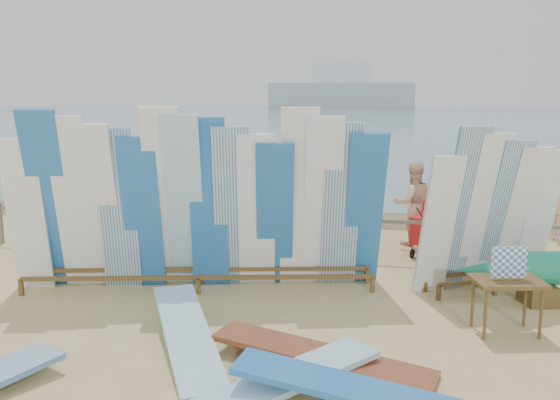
% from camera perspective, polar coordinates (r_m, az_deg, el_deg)
% --- Properties ---
extents(ground, '(160.00, 160.00, 0.00)m').
position_cam_1_polar(ground, '(9.21, -4.60, -10.21)').
color(ground, tan).
rests_on(ground, ground).
extents(ocean, '(320.00, 240.00, 0.02)m').
position_cam_1_polar(ocean, '(136.42, 9.28, 8.26)').
color(ocean, slate).
rests_on(ocean, ground).
extents(wet_sand_strip, '(40.00, 2.60, 0.01)m').
position_cam_1_polar(wet_sand_strip, '(16.03, 1.92, -1.56)').
color(wet_sand_strip, brown).
rests_on(wet_sand_strip, ground).
extents(distant_ship, '(45.00, 8.00, 14.00)m').
position_cam_1_polar(distant_ship, '(188.92, 5.90, 10.31)').
color(distant_ship, '#999EA3').
rests_on(distant_ship, ocean).
extents(fence, '(12.08, 0.08, 0.90)m').
position_cam_1_polar(fence, '(11.85, -0.97, -2.48)').
color(fence, '#6F6654').
rests_on(fence, ground).
extents(main_surfboard_rack, '(6.12, 2.04, 3.03)m').
position_cam_1_polar(main_surfboard_rack, '(9.73, -7.91, -0.84)').
color(main_surfboard_rack, brown).
rests_on(main_surfboard_rack, ground).
extents(side_surfboard_rack, '(2.42, 1.53, 2.74)m').
position_cam_1_polar(side_surfboard_rack, '(10.16, 19.56, -1.68)').
color(side_surfboard_rack, brown).
rests_on(side_surfboard_rack, ground).
extents(vendor_table, '(1.02, 0.81, 1.20)m').
position_cam_1_polar(vendor_table, '(8.65, 20.93, -9.37)').
color(vendor_table, brown).
rests_on(vendor_table, ground).
extents(flat_board_a, '(1.74, 2.64, 0.44)m').
position_cam_1_polar(flat_board_a, '(7.80, -8.88, -14.09)').
color(flat_board_a, '#85BDD6').
rests_on(flat_board_a, ground).
extents(flat_board_c, '(2.75, 1.19, 0.26)m').
position_cam_1_polar(flat_board_c, '(7.34, 4.03, -15.58)').
color(flat_board_c, brown).
rests_on(flat_board_c, ground).
extents(flat_board_b, '(2.25, 2.36, 0.23)m').
position_cam_1_polar(flat_board_b, '(6.69, -0.66, -18.22)').
color(flat_board_b, '#85BDD6').
rests_on(flat_board_b, ground).
extents(beach_chair_left, '(0.57, 0.60, 0.88)m').
position_cam_1_polar(beach_chair_left, '(12.70, 4.61, -3.40)').
color(beach_chair_left, red).
rests_on(beach_chair_left, ground).
extents(beach_chair_right, '(0.87, 0.87, 0.97)m').
position_cam_1_polar(beach_chair_right, '(12.95, 7.59, -3.09)').
color(beach_chair_right, red).
rests_on(beach_chair_right, ground).
extents(stroller, '(0.80, 0.93, 1.07)m').
position_cam_1_polar(stroller, '(12.29, 13.96, -3.28)').
color(stroller, red).
rests_on(stroller, ground).
extents(beachgoer_1, '(0.69, 0.62, 1.67)m').
position_cam_1_polar(beachgoer_1, '(14.66, -17.06, 0.25)').
color(beachgoer_1, '#8C6042').
rests_on(beachgoer_1, ground).
extents(beachgoer_7, '(0.59, 0.74, 1.78)m').
position_cam_1_polar(beachgoer_7, '(14.27, 18.04, 0.17)').
color(beachgoer_7, '#8C6042').
rests_on(beachgoer_7, ground).
extents(beachgoer_8, '(0.96, 0.65, 1.80)m').
position_cam_1_polar(beachgoer_8, '(13.10, 12.66, -0.33)').
color(beachgoer_8, beige).
rests_on(beachgoer_8, ground).
extents(beachgoer_extra_0, '(1.15, 0.83, 1.64)m').
position_cam_1_polar(beachgoer_extra_0, '(14.69, 24.92, -0.25)').
color(beachgoer_extra_0, tan).
rests_on(beachgoer_extra_0, ground).
extents(beachgoer_0, '(0.50, 0.90, 1.77)m').
position_cam_1_polar(beachgoer_0, '(16.36, -22.91, 1.03)').
color(beachgoer_0, tan).
rests_on(beachgoer_0, ground).
extents(beachgoer_6, '(0.44, 0.84, 1.66)m').
position_cam_1_polar(beachgoer_6, '(12.48, 16.53, -1.33)').
color(beachgoer_6, tan).
rests_on(beachgoer_6, ground).
extents(beachgoer_3, '(0.82, 1.19, 1.71)m').
position_cam_1_polar(beachgoer_3, '(15.91, -8.66, 1.36)').
color(beachgoer_3, tan).
rests_on(beachgoer_3, ground).
extents(beachgoer_2, '(1.00, 0.74, 1.85)m').
position_cam_1_polar(beachgoer_2, '(12.91, -9.56, -0.27)').
color(beachgoer_2, beige).
rests_on(beachgoer_2, ground).
extents(beachgoer_11, '(1.63, 1.02, 1.67)m').
position_cam_1_polar(beachgoer_11, '(18.13, -17.80, 1.97)').
color(beachgoer_11, beige).
rests_on(beachgoer_11, ground).
extents(beachgoer_4, '(1.01, 0.94, 1.65)m').
position_cam_1_polar(beachgoer_4, '(13.34, -1.18, -0.26)').
color(beachgoer_4, '#8C6042').
rests_on(beachgoer_4, ground).
extents(beachgoer_5, '(1.34, 1.65, 1.76)m').
position_cam_1_polar(beachgoer_5, '(15.72, -1.28, 1.46)').
color(beachgoer_5, beige).
rests_on(beachgoer_5, ground).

